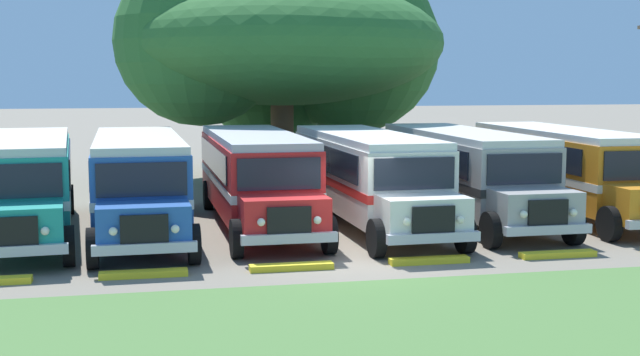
{
  "coord_description": "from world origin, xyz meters",
  "views": [
    {
      "loc": [
        -5.19,
        -20.1,
        4.54
      ],
      "look_at": [
        0.0,
        4.18,
        1.6
      ],
      "focal_mm": 47.79,
      "sensor_mm": 36.0,
      "label": 1
    }
  ],
  "objects_px": {
    "parked_bus_slot_1": "(139,178)",
    "broad_shade_tree": "(282,44)",
    "parked_bus_slot_4": "(464,169)",
    "parked_bus_slot_5": "(565,166)",
    "parked_bus_slot_0": "(25,180)",
    "parked_bus_slot_2": "(256,174)",
    "parked_bus_slot_3": "(367,173)"
  },
  "relations": [
    {
      "from": "parked_bus_slot_3",
      "to": "parked_bus_slot_5",
      "type": "bearing_deg",
      "value": 94.1
    },
    {
      "from": "parked_bus_slot_0",
      "to": "parked_bus_slot_5",
      "type": "relative_size",
      "value": 1.01
    },
    {
      "from": "parked_bus_slot_0",
      "to": "parked_bus_slot_3",
      "type": "xyz_separation_m",
      "value": [
        10.17,
        -0.46,
        0.0
      ]
    },
    {
      "from": "parked_bus_slot_4",
      "to": "parked_bus_slot_1",
      "type": "bearing_deg",
      "value": -88.76
    },
    {
      "from": "parked_bus_slot_4",
      "to": "parked_bus_slot_5",
      "type": "height_order",
      "value": "same"
    },
    {
      "from": "parked_bus_slot_1",
      "to": "parked_bus_slot_5",
      "type": "height_order",
      "value": "same"
    },
    {
      "from": "parked_bus_slot_4",
      "to": "broad_shade_tree",
      "type": "height_order",
      "value": "broad_shade_tree"
    },
    {
      "from": "parked_bus_slot_1",
      "to": "broad_shade_tree",
      "type": "distance_m",
      "value": 14.19
    },
    {
      "from": "parked_bus_slot_1",
      "to": "parked_bus_slot_2",
      "type": "distance_m",
      "value": 3.59
    },
    {
      "from": "parked_bus_slot_0",
      "to": "parked_bus_slot_2",
      "type": "distance_m",
      "value": 6.78
    },
    {
      "from": "parked_bus_slot_5",
      "to": "parked_bus_slot_2",
      "type": "bearing_deg",
      "value": -89.94
    },
    {
      "from": "parked_bus_slot_1",
      "to": "parked_bus_slot_3",
      "type": "relative_size",
      "value": 1.0
    },
    {
      "from": "parked_bus_slot_2",
      "to": "broad_shade_tree",
      "type": "distance_m",
      "value": 12.53
    },
    {
      "from": "parked_bus_slot_4",
      "to": "broad_shade_tree",
      "type": "bearing_deg",
      "value": -161.4
    },
    {
      "from": "parked_bus_slot_1",
      "to": "parked_bus_slot_2",
      "type": "bearing_deg",
      "value": 97.14
    },
    {
      "from": "parked_bus_slot_4",
      "to": "parked_bus_slot_5",
      "type": "distance_m",
      "value": 3.66
    },
    {
      "from": "parked_bus_slot_3",
      "to": "broad_shade_tree",
      "type": "distance_m",
      "value": 12.86
    },
    {
      "from": "parked_bus_slot_0",
      "to": "parked_bus_slot_4",
      "type": "xyz_separation_m",
      "value": [
        13.55,
        -0.01,
        0.0
      ]
    },
    {
      "from": "parked_bus_slot_1",
      "to": "parked_bus_slot_5",
      "type": "bearing_deg",
      "value": 90.98
    },
    {
      "from": "broad_shade_tree",
      "to": "parked_bus_slot_3",
      "type": "bearing_deg",
      "value": -87.1
    },
    {
      "from": "parked_bus_slot_3",
      "to": "parked_bus_slot_4",
      "type": "height_order",
      "value": "same"
    },
    {
      "from": "parked_bus_slot_5",
      "to": "parked_bus_slot_0",
      "type": "bearing_deg",
      "value": -89.2
    },
    {
      "from": "parked_bus_slot_2",
      "to": "parked_bus_slot_0",
      "type": "bearing_deg",
      "value": -88.56
    },
    {
      "from": "parked_bus_slot_2",
      "to": "parked_bus_slot_4",
      "type": "xyz_separation_m",
      "value": [
        6.77,
        -0.23,
        0.0
      ]
    },
    {
      "from": "parked_bus_slot_3",
      "to": "broad_shade_tree",
      "type": "height_order",
      "value": "broad_shade_tree"
    },
    {
      "from": "parked_bus_slot_0",
      "to": "parked_bus_slot_2",
      "type": "xyz_separation_m",
      "value": [
        6.78,
        0.22,
        0.0
      ]
    },
    {
      "from": "parked_bus_slot_0",
      "to": "parked_bus_slot_1",
      "type": "height_order",
      "value": "same"
    },
    {
      "from": "broad_shade_tree",
      "to": "parked_bus_slot_0",
      "type": "bearing_deg",
      "value": -129.48
    },
    {
      "from": "parked_bus_slot_0",
      "to": "parked_bus_slot_1",
      "type": "distance_m",
      "value": 3.24
    },
    {
      "from": "parked_bus_slot_2",
      "to": "parked_bus_slot_3",
      "type": "bearing_deg",
      "value": 78.4
    },
    {
      "from": "parked_bus_slot_3",
      "to": "broad_shade_tree",
      "type": "relative_size",
      "value": 0.72
    },
    {
      "from": "parked_bus_slot_4",
      "to": "parked_bus_slot_5",
      "type": "relative_size",
      "value": 1.0
    }
  ]
}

